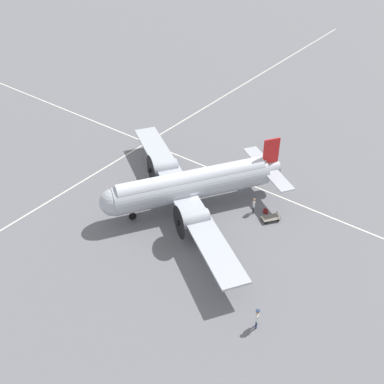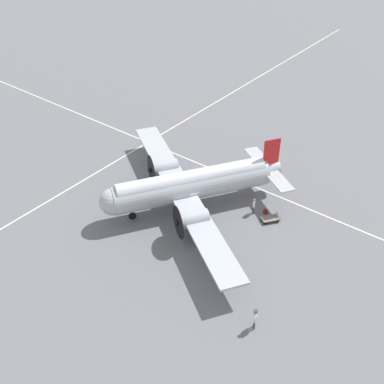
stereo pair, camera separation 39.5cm
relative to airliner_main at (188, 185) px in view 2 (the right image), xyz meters
name	(u,v)px [view 2 (the right image)]	position (x,y,z in m)	size (l,w,h in m)	color
ground_plane	(192,206)	(-0.23, -0.36, -2.53)	(300.00, 300.00, 0.00)	slate
apron_line_eastwest	(230,176)	(-0.23, -6.83, -2.53)	(120.00, 0.16, 0.01)	silver
apron_line_northsouth	(108,166)	(11.31, -0.36, -2.53)	(0.16, 120.00, 0.01)	silver
airliner_main	(188,185)	(0.00, 0.00, 0.00)	(22.60, 18.19, 5.82)	#ADB2BC
crew_foreground	(255,317)	(-12.50, 8.19, -1.41)	(0.41, 0.54, 1.79)	navy
passenger_boarding	(254,204)	(-5.41, -3.04, -1.51)	(0.37, 0.48, 1.67)	#2D2D33
suitcase_near_door	(266,212)	(-6.40, -3.65, -2.27)	(0.47, 0.15, 0.55)	maroon
baggage_cart	(271,218)	(-7.28, -3.06, -2.26)	(1.71, 1.85, 0.56)	#6B665B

